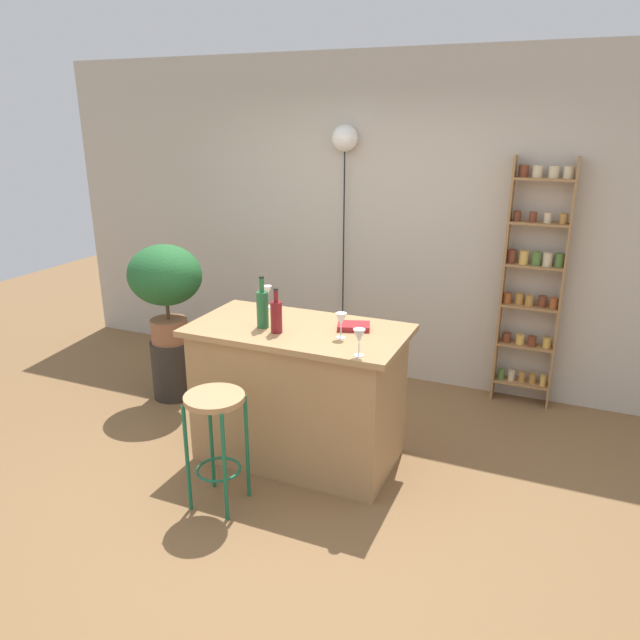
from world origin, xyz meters
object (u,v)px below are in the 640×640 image
(cookbook, at_px, (354,326))
(bottle_spirits_clear, at_px, (276,316))
(spice_shelf, at_px, (533,282))
(plant_stool, at_px, (173,369))
(potted_plant, at_px, (165,281))
(bottle_olive_oil, at_px, (262,308))
(wine_glass_right, at_px, (267,292))
(pendant_globe_light, at_px, (345,142))
(wine_glass_left, at_px, (359,337))
(wine_glass_center, at_px, (341,320))
(bar_stool, at_px, (216,423))

(cookbook, bearing_deg, bottle_spirits_clear, -167.43)
(spice_shelf, distance_m, cookbook, 1.71)
(plant_stool, relative_size, cookbook, 2.37)
(bottle_spirits_clear, bearing_deg, cookbook, 30.62)
(potted_plant, xyz_separation_m, bottle_olive_oil, (1.18, -0.52, 0.07))
(plant_stool, bearing_deg, bottle_spirits_clear, -23.85)
(wine_glass_right, height_order, cookbook, wine_glass_right)
(bottle_spirits_clear, distance_m, pendant_globe_light, 1.97)
(bottle_spirits_clear, height_order, wine_glass_left, bottle_spirits_clear)
(wine_glass_center, distance_m, cookbook, 0.21)
(bar_stool, relative_size, potted_plant, 0.90)
(bar_stool, distance_m, plant_stool, 1.67)
(wine_glass_left, distance_m, wine_glass_right, 1.11)
(bottle_olive_oil, relative_size, wine_glass_left, 2.11)
(plant_stool, bearing_deg, wine_glass_right, -7.44)
(bottle_spirits_clear, bearing_deg, wine_glass_right, 124.29)
(spice_shelf, xyz_separation_m, cookbook, (-0.99, -1.39, -0.06))
(cookbook, bearing_deg, wine_glass_left, -84.15)
(wine_glass_left, bearing_deg, plant_stool, 158.87)
(spice_shelf, relative_size, pendant_globe_light, 0.90)
(plant_stool, bearing_deg, bar_stool, -44.07)
(wine_glass_center, bearing_deg, plant_stool, 163.59)
(potted_plant, xyz_separation_m, pendant_globe_light, (1.12, 1.10, 1.06))
(bottle_olive_oil, distance_m, cookbook, 0.61)
(bottle_olive_oil, bearing_deg, wine_glass_right, 114.03)
(bar_stool, height_order, wine_glass_right, wine_glass_right)
(spice_shelf, height_order, plant_stool, spice_shelf)
(spice_shelf, relative_size, bottle_spirits_clear, 6.78)
(bar_stool, bearing_deg, potted_plant, 135.93)
(spice_shelf, xyz_separation_m, bottle_olive_oil, (-1.56, -1.59, 0.05))
(plant_stool, distance_m, potted_plant, 0.77)
(bottle_olive_oil, height_order, cookbook, bottle_olive_oil)
(bar_stool, xyz_separation_m, bottle_spirits_clear, (0.13, 0.56, 0.52))
(spice_shelf, xyz_separation_m, potted_plant, (-2.73, -1.07, -0.02))
(potted_plant, relative_size, cookbook, 3.90)
(wine_glass_center, relative_size, pendant_globe_light, 0.07)
(potted_plant, height_order, wine_glass_left, potted_plant)
(cookbook, relative_size, pendant_globe_light, 0.09)
(bottle_olive_oil, xyz_separation_m, cookbook, (0.56, 0.20, -0.11))
(wine_glass_left, xyz_separation_m, pendant_globe_light, (-0.81, 1.85, 1.00))
(bottle_spirits_clear, height_order, pendant_globe_light, pendant_globe_light)
(bar_stool, xyz_separation_m, wine_glass_right, (-0.18, 1.01, 0.52))
(wine_glass_center, bearing_deg, bottle_olive_oil, -178.41)
(potted_plant, distance_m, wine_glass_left, 2.07)
(wine_glass_right, distance_m, pendant_globe_light, 1.59)
(bar_stool, distance_m, bottle_olive_oil, 0.82)
(plant_stool, bearing_deg, potted_plant, 0.00)
(bottle_olive_oil, bearing_deg, bar_stool, -89.91)
(potted_plant, relative_size, bottle_olive_oil, 2.36)
(pendant_globe_light, bearing_deg, spice_shelf, -1.19)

